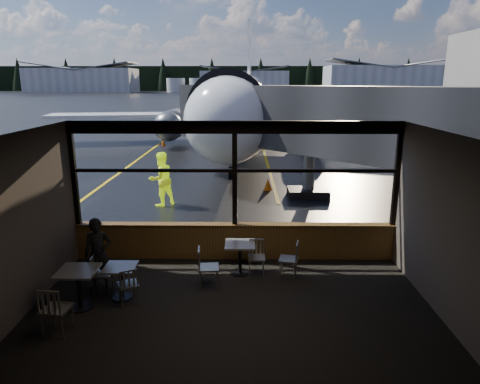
{
  "coord_description": "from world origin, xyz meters",
  "views": [
    {
      "loc": [
        0.24,
        -10.21,
        4.39
      ],
      "look_at": [
        0.12,
        1.0,
        1.5
      ],
      "focal_mm": 32.0,
      "sensor_mm": 36.0,
      "label": 1
    }
  ],
  "objects_px": {
    "chair_near_e": "(288,260)",
    "chair_mid_s": "(128,285)",
    "chair_mid_w": "(102,274)",
    "jet_bridge": "(336,135)",
    "airliner": "(243,70)",
    "passenger": "(98,254)",
    "ground_crew": "(161,179)",
    "chair_left_s": "(57,309)",
    "cone_wing": "(163,143)",
    "chair_near_w": "(209,268)",
    "chair_near_n": "(257,258)",
    "cafe_table_mid": "(121,282)",
    "cafe_table_left": "(79,289)",
    "cafe_table_near": "(240,259)",
    "cone_nose": "(268,184)"
  },
  "relations": [
    {
      "from": "cafe_table_near",
      "to": "chair_mid_s",
      "type": "xyz_separation_m",
      "value": [
        -2.26,
        -1.41,
        0.03
      ]
    },
    {
      "from": "chair_left_s",
      "to": "ground_crew",
      "type": "relative_size",
      "value": 0.49
    },
    {
      "from": "chair_near_n",
      "to": "cafe_table_near",
      "type": "bearing_deg",
      "value": -5.6
    },
    {
      "from": "jet_bridge",
      "to": "airliner",
      "type": "bearing_deg",
      "value": 102.97
    },
    {
      "from": "cone_nose",
      "to": "cafe_table_near",
      "type": "bearing_deg",
      "value": -97.57
    },
    {
      "from": "airliner",
      "to": "jet_bridge",
      "type": "distance_m",
      "value": 15.86
    },
    {
      "from": "chair_mid_w",
      "to": "passenger",
      "type": "height_order",
      "value": "passenger"
    },
    {
      "from": "cafe_table_left",
      "to": "chair_left_s",
      "type": "relative_size",
      "value": 0.86
    },
    {
      "from": "ground_crew",
      "to": "chair_mid_w",
      "type": "bearing_deg",
      "value": 47.73
    },
    {
      "from": "chair_near_e",
      "to": "chair_mid_s",
      "type": "height_order",
      "value": "chair_near_e"
    },
    {
      "from": "cafe_table_near",
      "to": "chair_mid_s",
      "type": "bearing_deg",
      "value": -147.97
    },
    {
      "from": "cafe_table_left",
      "to": "cone_wing",
      "type": "height_order",
      "value": "cafe_table_left"
    },
    {
      "from": "chair_left_s",
      "to": "cone_wing",
      "type": "bearing_deg",
      "value": 102.96
    },
    {
      "from": "cafe_table_near",
      "to": "chair_mid_w",
      "type": "distance_m",
      "value": 3.09
    },
    {
      "from": "chair_mid_w",
      "to": "cone_wing",
      "type": "distance_m",
      "value": 21.95
    },
    {
      "from": "airliner",
      "to": "ground_crew",
      "type": "bearing_deg",
      "value": -97.87
    },
    {
      "from": "chair_near_w",
      "to": "chair_mid_s",
      "type": "height_order",
      "value": "chair_near_w"
    },
    {
      "from": "airliner",
      "to": "ground_crew",
      "type": "xyz_separation_m",
      "value": [
        -2.88,
        -15.86,
        -4.25
      ]
    },
    {
      "from": "cafe_table_left",
      "to": "chair_mid_w",
      "type": "relative_size",
      "value": 0.99
    },
    {
      "from": "chair_near_e",
      "to": "passenger",
      "type": "relative_size",
      "value": 0.55
    },
    {
      "from": "jet_bridge",
      "to": "chair_mid_s",
      "type": "bearing_deg",
      "value": -126.19
    },
    {
      "from": "chair_mid_s",
      "to": "chair_mid_w",
      "type": "relative_size",
      "value": 0.98
    },
    {
      "from": "airliner",
      "to": "passenger",
      "type": "distance_m",
      "value": 22.99
    },
    {
      "from": "chair_near_w",
      "to": "chair_near_n",
      "type": "height_order",
      "value": "chair_near_w"
    },
    {
      "from": "passenger",
      "to": "cone_nose",
      "type": "distance_m",
      "value": 9.74
    },
    {
      "from": "chair_near_w",
      "to": "cafe_table_mid",
      "type": "bearing_deg",
      "value": -80.1
    },
    {
      "from": "chair_near_e",
      "to": "ground_crew",
      "type": "bearing_deg",
      "value": 46.38
    },
    {
      "from": "cafe_table_near",
      "to": "cone_nose",
      "type": "bearing_deg",
      "value": 82.43
    },
    {
      "from": "cafe_table_near",
      "to": "chair_mid_s",
      "type": "distance_m",
      "value": 2.66
    },
    {
      "from": "chair_near_w",
      "to": "chair_mid_w",
      "type": "bearing_deg",
      "value": -88.82
    },
    {
      "from": "cafe_table_mid",
      "to": "cone_wing",
      "type": "relative_size",
      "value": 1.56
    },
    {
      "from": "cafe_table_mid",
      "to": "chair_mid_w",
      "type": "bearing_deg",
      "value": 153.93
    },
    {
      "from": "chair_near_e",
      "to": "chair_left_s",
      "type": "height_order",
      "value": "chair_left_s"
    },
    {
      "from": "chair_near_e",
      "to": "chair_mid_w",
      "type": "distance_m",
      "value": 4.12
    },
    {
      "from": "cone_wing",
      "to": "chair_near_e",
      "type": "bearing_deg",
      "value": -72.08
    },
    {
      "from": "chair_near_w",
      "to": "passenger",
      "type": "xyz_separation_m",
      "value": [
        -2.39,
        -0.01,
        0.32
      ]
    },
    {
      "from": "cafe_table_near",
      "to": "cone_nose",
      "type": "height_order",
      "value": "cafe_table_near"
    },
    {
      "from": "cafe_table_near",
      "to": "chair_near_n",
      "type": "bearing_deg",
      "value": -6.53
    },
    {
      "from": "chair_near_e",
      "to": "ground_crew",
      "type": "xyz_separation_m",
      "value": [
        -4.04,
        5.95,
        0.55
      ]
    },
    {
      "from": "chair_near_w",
      "to": "cone_wing",
      "type": "relative_size",
      "value": 2.04
    },
    {
      "from": "jet_bridge",
      "to": "cafe_table_near",
      "type": "height_order",
      "value": "jet_bridge"
    },
    {
      "from": "cone_wing",
      "to": "cone_nose",
      "type": "bearing_deg",
      "value": -62.1
    },
    {
      "from": "jet_bridge",
      "to": "passenger",
      "type": "relative_size",
      "value": 7.32
    },
    {
      "from": "chair_near_e",
      "to": "cone_nose",
      "type": "height_order",
      "value": "chair_near_e"
    },
    {
      "from": "chair_mid_w",
      "to": "passenger",
      "type": "distance_m",
      "value": 0.46
    },
    {
      "from": "jet_bridge",
      "to": "chair_mid_w",
      "type": "xyz_separation_m",
      "value": [
        -6.39,
        -7.37,
        -2.1
      ]
    },
    {
      "from": "cafe_table_mid",
      "to": "chair_left_s",
      "type": "distance_m",
      "value": 1.54
    },
    {
      "from": "cafe_table_left",
      "to": "chair_near_e",
      "type": "xyz_separation_m",
      "value": [
        4.29,
        1.44,
        0.02
      ]
    },
    {
      "from": "chair_near_n",
      "to": "chair_mid_w",
      "type": "xyz_separation_m",
      "value": [
        -3.32,
        -0.92,
        0.0
      ]
    },
    {
      "from": "cafe_table_mid",
      "to": "ground_crew",
      "type": "distance_m",
      "value": 7.01
    }
  ]
}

